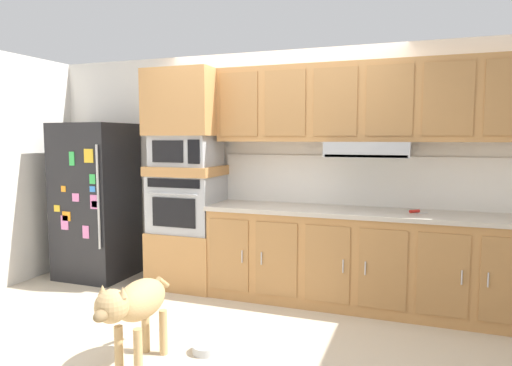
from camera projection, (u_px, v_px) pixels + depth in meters
ground_plane at (245, 322)px, 3.96m from camera, size 9.60×9.60×0.00m
back_kitchen_wall at (282, 170)px, 4.88m from camera, size 6.20×0.12×2.50m
refrigerator at (96, 201)px, 5.22m from camera, size 0.76×0.73×1.76m
oven_base_cabinet at (188, 257)px, 4.95m from camera, size 0.74×0.62×0.60m
built_in_oven at (187, 203)px, 4.89m from camera, size 0.70×0.62×0.60m
appliance_mid_shelf at (187, 171)px, 4.86m from camera, size 0.74×0.62×0.10m
microwave at (187, 151)px, 4.84m from camera, size 0.64×0.54×0.32m
appliance_upper_cabinet at (186, 103)px, 4.79m from camera, size 0.74×0.62×0.68m
lower_cabinet_run at (359, 260)px, 4.32m from camera, size 2.91×0.63×0.88m
countertop_slab at (360, 212)px, 4.28m from camera, size 2.95×0.64×0.04m
backsplash_panel at (364, 181)px, 4.52m from camera, size 2.95×0.02×0.50m
upper_cabinet_with_hood at (364, 105)px, 4.29m from camera, size 2.91×0.48×0.88m
screwdriver at (415, 211)px, 4.12m from camera, size 0.17×0.17×0.03m
dog at (135, 305)px, 3.12m from camera, size 0.29×0.90×0.67m
dog_food_bowl at (206, 348)px, 3.39m from camera, size 0.20×0.20×0.06m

